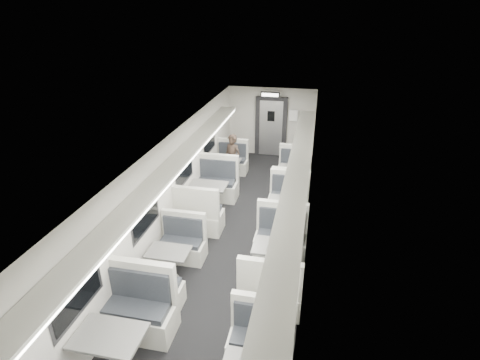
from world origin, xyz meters
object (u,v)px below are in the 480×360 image
at_px(booth_left_a, 226,171).
at_px(exit_sign, 270,95).
at_px(passenger, 232,159).
at_px(booth_left_d, 112,355).
at_px(vestibule_door, 271,127).
at_px(booth_left_c, 170,265).
at_px(booth_right_c, 276,262).
at_px(booth_left_b, 208,199).
at_px(booth_right_a, 292,179).
at_px(booth_right_b, 286,213).

relative_size(booth_left_a, exit_sign, 3.25).
xyz_separation_m(passenger, exit_sign, (0.80, 2.07, 1.52)).
bearing_deg(booth_left_d, exit_sign, 83.52).
relative_size(booth_left_d, vestibule_door, 1.11).
distance_m(booth_left_c, exit_sign, 7.00).
distance_m(booth_left_a, booth_left_d, 6.78).
bearing_deg(booth_right_c, booth_left_b, 131.75).
relative_size(booth_left_a, booth_right_a, 1.00).
bearing_deg(exit_sign, vestibule_door, 90.00).
bearing_deg(booth_right_c, booth_left_c, -167.42).
xyz_separation_m(vestibule_door, exit_sign, (0.00, -0.49, 1.24)).
relative_size(booth_right_c, passenger, 1.45).
bearing_deg(booth_left_c, booth_right_b, 50.26).
xyz_separation_m(booth_left_b, booth_left_c, (0.00, -2.69, -0.06)).
relative_size(booth_left_b, exit_sign, 3.68).
bearing_deg(booth_right_a, booth_right_c, -90.00).
bearing_deg(booth_left_b, booth_left_a, 90.00).
distance_m(booth_left_b, vestibule_door, 4.60).
xyz_separation_m(booth_right_b, vestibule_door, (-1.00, 4.73, 0.67)).
bearing_deg(booth_left_d, booth_right_b, 66.34).
relative_size(booth_left_d, booth_right_a, 1.16).
xyz_separation_m(booth_right_a, vestibule_door, (-1.00, 2.67, 0.68)).
relative_size(booth_right_b, exit_sign, 3.31).
relative_size(booth_right_b, passenger, 1.35).
bearing_deg(booth_right_a, passenger, 176.32).
relative_size(booth_left_b, booth_right_a, 1.14).
distance_m(booth_left_a, booth_right_b, 2.98).
height_order(booth_left_c, booth_left_d, booth_left_d).
relative_size(booth_left_a, booth_right_b, 0.98).
distance_m(booth_right_b, exit_sign, 4.76).
bearing_deg(passenger, booth_right_b, -25.44).
height_order(booth_left_c, passenger, passenger).
bearing_deg(booth_right_b, passenger, 129.65).
xyz_separation_m(booth_left_d, booth_right_a, (2.00, 6.63, -0.06)).
bearing_deg(exit_sign, booth_right_b, -76.74).
distance_m(booth_left_d, booth_right_b, 4.98).
distance_m(booth_left_b, booth_left_c, 2.69).
bearing_deg(booth_left_a, booth_left_b, -90.00).
relative_size(booth_left_b, booth_right_c, 1.04).
distance_m(booth_left_a, exit_sign, 2.97).
bearing_deg(booth_left_b, booth_right_a, 41.67).
bearing_deg(booth_left_d, booth_right_c, 52.48).
bearing_deg(vestibule_door, booth_right_a, -69.46).
bearing_deg(booth_right_b, booth_left_b, 171.98).
height_order(booth_left_b, booth_right_b, booth_left_b).
height_order(booth_left_d, exit_sign, exit_sign).
distance_m(booth_left_d, vestibule_door, 9.37).
height_order(vestibule_door, exit_sign, exit_sign).
bearing_deg(booth_left_d, booth_left_c, 90.00).
bearing_deg(passenger, booth_left_c, -67.53).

